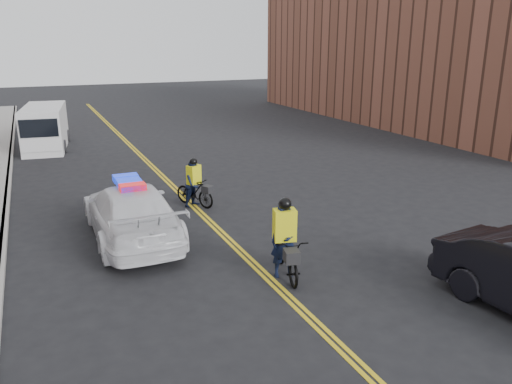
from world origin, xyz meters
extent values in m
plane|color=black|center=(0.00, 0.00, 0.00)|extent=(120.00, 120.00, 0.00)
cube|color=gold|center=(-0.08, 8.00, 0.01)|extent=(0.10, 60.00, 0.01)
cube|color=gold|center=(0.08, 8.00, 0.01)|extent=(0.10, 60.00, 0.01)
cube|color=gray|center=(-6.00, 8.00, 0.07)|extent=(0.20, 60.00, 0.15)
cube|color=brown|center=(22.00, 18.00, 5.50)|extent=(12.00, 30.00, 11.00)
imported|color=white|center=(-2.52, 3.40, 0.82)|extent=(2.31, 5.63, 1.63)
cube|color=#0C26CC|center=(-2.52, 3.40, 1.71)|extent=(0.69, 1.50, 0.16)
cube|color=silver|center=(-4.23, 18.37, 1.12)|extent=(2.62, 5.49, 2.25)
cube|color=silver|center=(-4.52, 16.09, 0.93)|extent=(1.99, 1.02, 1.17)
cube|color=black|center=(-4.57, 15.70, 1.52)|extent=(1.76, 0.32, 0.88)
cylinder|color=black|center=(-5.35, 16.93, 0.34)|extent=(0.33, 0.71, 0.68)
cylinder|color=black|center=(-3.51, 16.69, 0.34)|extent=(0.33, 0.71, 0.68)
cylinder|color=black|center=(-4.94, 20.04, 0.34)|extent=(0.33, 0.71, 0.68)
cylinder|color=black|center=(-3.10, 19.80, 0.34)|extent=(0.33, 0.71, 0.68)
imported|color=black|center=(0.42, -0.62, 0.54)|extent=(1.19, 2.18, 1.08)
imported|color=black|center=(0.42, -0.62, 0.93)|extent=(0.76, 0.59, 1.86)
cube|color=yellow|center=(0.42, -0.62, 1.34)|extent=(0.60, 0.48, 0.78)
sphere|color=black|center=(0.42, -0.62, 1.87)|extent=(0.31, 0.31, 0.31)
cube|color=black|center=(0.25, -1.32, 0.84)|extent=(0.42, 0.45, 0.29)
imported|color=black|center=(0.07, 5.53, 0.51)|extent=(1.26, 1.73, 1.03)
imported|color=black|center=(0.07, 5.53, 0.79)|extent=(0.97, 0.90, 1.59)
cube|color=yellow|center=(0.07, 5.53, 1.14)|extent=(0.54, 0.49, 0.67)
sphere|color=black|center=(0.07, 5.53, 1.60)|extent=(0.27, 0.27, 0.27)
cube|color=black|center=(0.37, 4.99, 0.72)|extent=(0.41, 0.43, 0.25)
camera|label=1|loc=(-4.83, -10.60, 5.59)|focal=35.00mm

